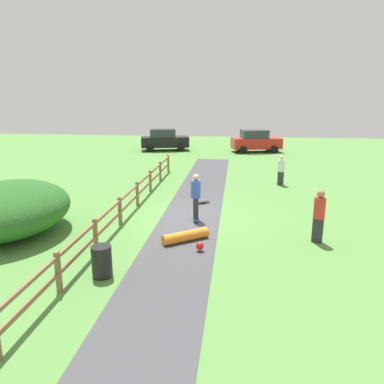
{
  "coord_description": "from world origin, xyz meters",
  "views": [
    {
      "loc": [
        1.8,
        -14.6,
        4.92
      ],
      "look_at": [
        0.02,
        0.19,
        1.0
      ],
      "focal_mm": 35.0,
      "sensor_mm": 36.0,
      "label": 1
    }
  ],
  "objects_px": {
    "parked_car_red": "(256,141)",
    "bystander_white": "(281,169)",
    "skateboard_loose": "(201,202)",
    "skater_fallen": "(187,237)",
    "bystander_red": "(319,214)",
    "trash_bin": "(102,261)",
    "skater_riding": "(196,195)",
    "bush_large": "(8,209)",
    "parked_car_black": "(164,140)"
  },
  "relations": [
    {
      "from": "bush_large",
      "to": "skater_fallen",
      "type": "distance_m",
      "value": 6.49
    },
    {
      "from": "trash_bin",
      "to": "bystander_white",
      "type": "xyz_separation_m",
      "value": [
        6.06,
        11.6,
        0.44
      ]
    },
    {
      "from": "bush_large",
      "to": "parked_car_red",
      "type": "xyz_separation_m",
      "value": [
        9.67,
        20.98,
        0.02
      ]
    },
    {
      "from": "skateboard_loose",
      "to": "skater_riding",
      "type": "bearing_deg",
      "value": -89.83
    },
    {
      "from": "skater_fallen",
      "to": "bystander_white",
      "type": "xyz_separation_m",
      "value": [
        4.07,
        8.88,
        0.69
      ]
    },
    {
      "from": "skater_fallen",
      "to": "bystander_white",
      "type": "distance_m",
      "value": 9.79
    },
    {
      "from": "skateboard_loose",
      "to": "parked_car_black",
      "type": "bearing_deg",
      "value": 106.57
    },
    {
      "from": "bush_large",
      "to": "bystander_white",
      "type": "relative_size",
      "value": 3.03
    },
    {
      "from": "bush_large",
      "to": "skater_riding",
      "type": "relative_size",
      "value": 2.62
    },
    {
      "from": "skateboard_loose",
      "to": "parked_car_red",
      "type": "xyz_separation_m",
      "value": [
        3.17,
        16.44,
        0.87
      ]
    },
    {
      "from": "bush_large",
      "to": "skateboard_loose",
      "type": "bearing_deg",
      "value": 34.92
    },
    {
      "from": "skateboard_loose",
      "to": "parked_car_red",
      "type": "height_order",
      "value": "parked_car_red"
    },
    {
      "from": "bush_large",
      "to": "skater_riding",
      "type": "xyz_separation_m",
      "value": [
        6.51,
        2.25,
        0.13
      ]
    },
    {
      "from": "bystander_red",
      "to": "parked_car_black",
      "type": "distance_m",
      "value": 22.47
    },
    {
      "from": "bush_large",
      "to": "bystander_white",
      "type": "bearing_deg",
      "value": 39.96
    },
    {
      "from": "skater_fallen",
      "to": "bystander_red",
      "type": "bearing_deg",
      "value": 7.27
    },
    {
      "from": "trash_bin",
      "to": "skater_fallen",
      "type": "height_order",
      "value": "trash_bin"
    },
    {
      "from": "bystander_white",
      "to": "skater_riding",
      "type": "bearing_deg",
      "value": -121.43
    },
    {
      "from": "skater_riding",
      "to": "parked_car_red",
      "type": "distance_m",
      "value": 19.0
    },
    {
      "from": "trash_bin",
      "to": "skater_riding",
      "type": "distance_m",
      "value": 5.47
    },
    {
      "from": "skateboard_loose",
      "to": "bush_large",
      "type": "bearing_deg",
      "value": -145.08
    },
    {
      "from": "bush_large",
      "to": "bystander_white",
      "type": "xyz_separation_m",
      "value": [
        10.52,
        8.81,
        -0.05
      ]
    },
    {
      "from": "skater_fallen",
      "to": "parked_car_black",
      "type": "xyz_separation_m",
      "value": [
        -4.84,
        21.04,
        0.76
      ]
    },
    {
      "from": "bush_large",
      "to": "parked_car_black",
      "type": "bearing_deg",
      "value": 85.62
    },
    {
      "from": "skater_fallen",
      "to": "parked_car_black",
      "type": "bearing_deg",
      "value": 102.95
    },
    {
      "from": "bystander_white",
      "to": "skater_fallen",
      "type": "bearing_deg",
      "value": -114.66
    },
    {
      "from": "skater_riding",
      "to": "bystander_white",
      "type": "distance_m",
      "value": 7.7
    },
    {
      "from": "bush_large",
      "to": "trash_bin",
      "type": "height_order",
      "value": "bush_large"
    },
    {
      "from": "skater_fallen",
      "to": "bystander_red",
      "type": "xyz_separation_m",
      "value": [
        4.42,
        0.56,
        0.82
      ]
    },
    {
      "from": "bush_large",
      "to": "skater_riding",
      "type": "distance_m",
      "value": 6.88
    },
    {
      "from": "trash_bin",
      "to": "skater_fallen",
      "type": "relative_size",
      "value": 0.57
    },
    {
      "from": "skateboard_loose",
      "to": "parked_car_red",
      "type": "bearing_deg",
      "value": 79.1
    },
    {
      "from": "skater_fallen",
      "to": "parked_car_red",
      "type": "distance_m",
      "value": 21.3
    },
    {
      "from": "parked_car_red",
      "to": "bystander_white",
      "type": "bearing_deg",
      "value": -85.99
    },
    {
      "from": "trash_bin",
      "to": "skateboard_loose",
      "type": "xyz_separation_m",
      "value": [
        2.04,
        7.32,
        -0.36
      ]
    },
    {
      "from": "parked_car_black",
      "to": "parked_car_red",
      "type": "height_order",
      "value": "same"
    },
    {
      "from": "skateboard_loose",
      "to": "bystander_red",
      "type": "relative_size",
      "value": 0.43
    },
    {
      "from": "bystander_white",
      "to": "parked_car_black",
      "type": "bearing_deg",
      "value": 126.23
    },
    {
      "from": "bush_large",
      "to": "skater_fallen",
      "type": "bearing_deg",
      "value": -0.55
    },
    {
      "from": "bystander_white",
      "to": "bystander_red",
      "type": "relative_size",
      "value": 0.89
    },
    {
      "from": "skateboard_loose",
      "to": "bystander_white",
      "type": "relative_size",
      "value": 0.49
    },
    {
      "from": "bush_large",
      "to": "parked_car_black",
      "type": "height_order",
      "value": "parked_car_black"
    },
    {
      "from": "skateboard_loose",
      "to": "bystander_white",
      "type": "bearing_deg",
      "value": 46.76
    },
    {
      "from": "trash_bin",
      "to": "skater_riding",
      "type": "xyz_separation_m",
      "value": [
        2.05,
        5.03,
        0.62
      ]
    },
    {
      "from": "trash_bin",
      "to": "skater_fallen",
      "type": "xyz_separation_m",
      "value": [
        1.99,
        2.72,
        -0.25
      ]
    },
    {
      "from": "bush_large",
      "to": "parked_car_red",
      "type": "bearing_deg",
      "value": 65.26
    },
    {
      "from": "parked_car_red",
      "to": "trash_bin",
      "type": "bearing_deg",
      "value": -102.37
    },
    {
      "from": "skater_fallen",
      "to": "bystander_red",
      "type": "distance_m",
      "value": 4.53
    },
    {
      "from": "skateboard_loose",
      "to": "trash_bin",
      "type": "bearing_deg",
      "value": -105.59
    },
    {
      "from": "parked_car_red",
      "to": "skater_riding",
      "type": "bearing_deg",
      "value": -99.58
    }
  ]
}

